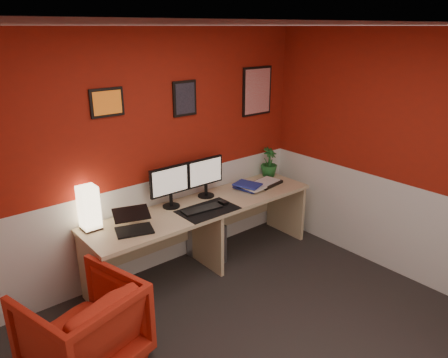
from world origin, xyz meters
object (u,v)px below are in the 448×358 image
(monitor_left, at_px, (170,181))
(monitor_right, at_px, (206,171))
(zen_tray, at_px, (266,183))
(desk, at_px, (205,236))
(potted_plant, at_px, (269,162))
(pc_tower, at_px, (206,241))
(laptop, at_px, (134,220))
(armchair, at_px, (83,327))
(shoji_lamp, at_px, (89,209))

(monitor_left, relative_size, monitor_right, 1.00)
(zen_tray, bearing_deg, desk, -178.51)
(monitor_left, distance_m, potted_plant, 1.47)
(potted_plant, xyz_separation_m, pc_tower, (-1.06, -0.10, -0.69))
(desk, height_order, monitor_left, monitor_left)
(laptop, distance_m, armchair, 1.01)
(monitor_left, height_order, zen_tray, monitor_left)
(desk, distance_m, armchair, 1.70)
(monitor_right, xyz_separation_m, potted_plant, (1.01, 0.03, -0.11))
(potted_plant, bearing_deg, pc_tower, -174.88)
(shoji_lamp, xyz_separation_m, pc_tower, (1.25, -0.11, -0.70))
(shoji_lamp, bearing_deg, pc_tower, -4.89)
(pc_tower, bearing_deg, desk, -137.81)
(laptop, height_order, zen_tray, laptop)
(monitor_left, height_order, monitor_right, same)
(laptop, bearing_deg, monitor_left, 42.22)
(shoji_lamp, height_order, armchair, shoji_lamp)
(monitor_right, bearing_deg, pc_tower, -131.13)
(monitor_right, relative_size, armchair, 0.74)
(laptop, height_order, potted_plant, potted_plant)
(laptop, bearing_deg, armchair, -128.06)
(desk, distance_m, zen_tray, 1.01)
(potted_plant, bearing_deg, shoji_lamp, 179.72)
(desk, xyz_separation_m, pc_tower, (0.10, 0.11, -0.14))
(desk, distance_m, shoji_lamp, 1.30)
(shoji_lamp, bearing_deg, armchair, -119.58)
(potted_plant, relative_size, armchair, 0.46)
(potted_plant, relative_size, pc_tower, 0.81)
(monitor_left, distance_m, monitor_right, 0.45)
(monitor_left, xyz_separation_m, pc_tower, (0.40, -0.06, -0.80))
(laptop, bearing_deg, pc_tower, 29.11)
(armchair, bearing_deg, desk, -175.10)
(shoji_lamp, relative_size, monitor_left, 0.69)
(monitor_left, bearing_deg, potted_plant, 1.20)
(monitor_right, xyz_separation_m, zen_tray, (0.78, -0.15, -0.28))
(monitor_right, xyz_separation_m, armchair, (-1.75, -0.75, -0.66))
(monitor_right, height_order, pc_tower, monitor_right)
(laptop, relative_size, monitor_left, 0.57)
(shoji_lamp, distance_m, pc_tower, 1.44)
(shoji_lamp, bearing_deg, zen_tray, -5.31)
(shoji_lamp, height_order, monitor_right, monitor_right)
(desk, xyz_separation_m, laptop, (-0.87, -0.08, 0.47))
(monitor_left, distance_m, pc_tower, 0.89)
(monitor_right, height_order, zen_tray, monitor_right)
(laptop, relative_size, pc_tower, 0.73)
(desk, bearing_deg, armchair, -160.27)
(desk, xyz_separation_m, monitor_left, (-0.30, 0.18, 0.66))
(potted_plant, distance_m, armchair, 2.92)
(desk, relative_size, armchair, 3.32)
(zen_tray, bearing_deg, potted_plant, 38.54)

